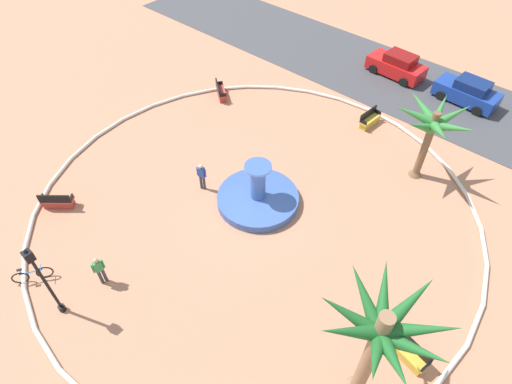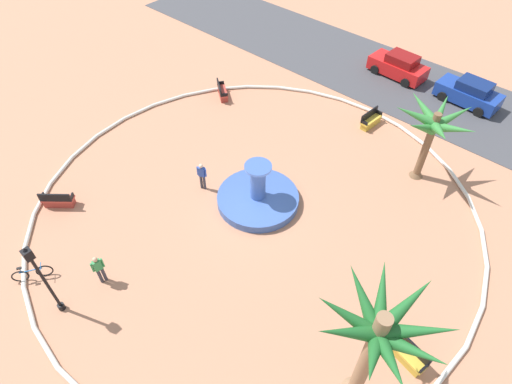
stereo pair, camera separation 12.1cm
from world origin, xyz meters
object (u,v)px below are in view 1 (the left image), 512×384
at_px(fountain, 258,197).
at_px(bench_north, 369,120).
at_px(palm_tree_by_curb, 380,336).
at_px(bicycle_red_frame, 32,275).
at_px(parked_car_second, 467,92).
at_px(lamppost, 42,277).
at_px(person_cyclist_photo, 202,175).
at_px(palm_tree_near_fountain, 432,125).
at_px(bench_east, 58,202).
at_px(person_cyclist_helmet, 99,269).
at_px(bench_west, 408,353).
at_px(parked_car_leftmost, 397,65).
at_px(bench_southeast, 221,92).

bearing_deg(fountain, bench_north, 84.93).
relative_size(palm_tree_by_curb, bench_north, 3.48).
xyz_separation_m(bicycle_red_frame, parked_car_second, (8.52, 25.82, 0.40)).
relative_size(palm_tree_by_curb, bicycle_red_frame, 3.79).
distance_m(lamppost, person_cyclist_photo, 8.99).
bearing_deg(bicycle_red_frame, palm_tree_near_fountain, 61.60).
relative_size(palm_tree_near_fountain, bench_east, 2.85).
distance_m(person_cyclist_helmet, parked_car_second, 24.61).
bearing_deg(palm_tree_near_fountain, bench_west, -64.54).
height_order(bench_west, bench_north, same).
bearing_deg(parked_car_leftmost, bench_north, -74.94).
bearing_deg(palm_tree_near_fountain, parked_car_leftmost, 125.03).
xyz_separation_m(bench_west, parked_car_second, (-5.42, 18.11, 0.43)).
distance_m(fountain, bench_north, 9.51).
xyz_separation_m(palm_tree_near_fountain, person_cyclist_photo, (-7.92, -8.47, -2.41)).
distance_m(palm_tree_near_fountain, person_cyclist_photo, 11.84).
relative_size(bench_southeast, lamppost, 0.38).
xyz_separation_m(person_cyclist_photo, parked_car_second, (7.08, 16.97, -0.18)).
height_order(palm_tree_by_curb, lamppost, palm_tree_by_curb).
height_order(bench_west, bench_southeast, same).
bearing_deg(bench_southeast, parked_car_leftmost, 54.16).
xyz_separation_m(bench_north, bench_southeast, (-9.04, -3.89, 0.00)).
xyz_separation_m(palm_tree_by_curb, bench_north, (-8.02, 14.10, -3.96)).
bearing_deg(lamppost, person_cyclist_helmet, 85.40).
bearing_deg(bicycle_red_frame, bench_east, 135.44).
relative_size(bench_east, parked_car_leftmost, 0.38).
bearing_deg(bench_west, lamppost, -146.72).
height_order(bench_west, lamppost, lamppost).
relative_size(bench_southeast, parked_car_leftmost, 0.39).
bearing_deg(parked_car_second, bench_west, -73.36).
bearing_deg(parked_car_leftmost, fountain, -86.91).
relative_size(lamppost, person_cyclist_photo, 2.46).
xyz_separation_m(bicycle_red_frame, parked_car_leftmost, (3.41, 25.79, 0.40)).
bearing_deg(palm_tree_by_curb, palm_tree_near_fountain, 107.56).
xyz_separation_m(bicycle_red_frame, person_cyclist_helmet, (2.38, 1.98, 0.57)).
xyz_separation_m(lamppost, parked_car_second, (6.29, 25.80, -1.68)).
distance_m(bench_west, bicycle_red_frame, 15.92).
height_order(palm_tree_near_fountain, parked_car_second, palm_tree_near_fountain).
distance_m(bicycle_red_frame, person_cyclist_photo, 8.98).
bearing_deg(bicycle_red_frame, palm_tree_by_curb, 22.41).
relative_size(fountain, lamppost, 1.00).
relative_size(palm_tree_by_curb, person_cyclist_helmet, 3.35).
height_order(palm_tree_near_fountain, person_cyclist_helmet, palm_tree_near_fountain).
bearing_deg(parked_car_leftmost, bench_southeast, -125.84).
height_order(bench_east, bench_west, same).
bearing_deg(parked_car_second, fountain, -105.09).
distance_m(bench_west, lamppost, 14.16).
distance_m(bench_southeast, parked_car_leftmost, 12.56).
xyz_separation_m(person_cyclist_helmet, person_cyclist_photo, (-0.95, 6.86, 0.01)).
xyz_separation_m(fountain, person_cyclist_helmet, (-1.88, -8.06, 0.61)).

